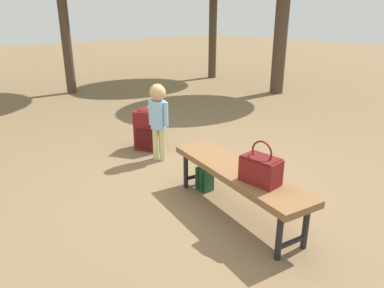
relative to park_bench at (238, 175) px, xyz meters
The scene contains 6 objects.
ground_plane 0.65m from the park_bench, 22.48° to the right, with size 40.00×40.00×0.00m, color brown.
park_bench is the anchor object (origin of this frame).
handbag 0.36m from the park_bench, 166.90° to the left, with size 0.33×0.20×0.37m.
child_standing 1.58m from the park_bench, ahead, with size 0.24×0.20×0.97m.
backpack_large 1.98m from the park_bench, 11.78° to the right, with size 0.45×0.42×0.62m.
backpack_small 0.61m from the park_bench, 11.65° to the right, with size 0.17×0.15×0.28m.
Camera 1 is at (-2.42, 2.48, 1.78)m, focal length 33.83 mm.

